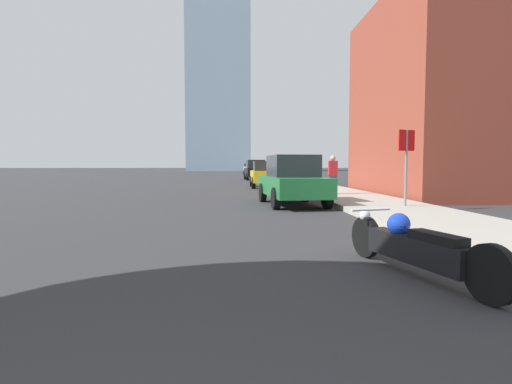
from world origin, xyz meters
The scene contains 11 objects.
sidewalk centered at (5.19, 40.00, 0.07)m, with size 2.83×240.00×0.15m.
brick_storefront centered at (12.79, 17.09, 4.20)m, with size 11.98×8.68×8.40m.
distant_tower centered at (-3.15, 96.61, 32.96)m, with size 14.49×14.49×65.93m.
motorcycle centered at (2.81, 4.61, 0.36)m, with size 0.94×2.61×0.73m.
parked_car_green centered at (2.56, 13.20, 0.83)m, with size 2.07×4.28×1.66m.
parked_car_yellow centered at (2.48, 23.72, 0.80)m, with size 1.84×3.90×1.56m.
parked_car_black centered at (2.50, 36.18, 0.89)m, with size 2.11×3.99×1.81m.
parked_car_white centered at (2.74, 48.14, 0.87)m, with size 2.15×4.57×1.70m.
parked_car_silver centered at (2.69, 59.71, 0.81)m, with size 1.85×4.22×1.58m.
stop_sign centered at (5.60, 11.29, 1.65)m, with size 0.57×0.26×2.20m.
pedestrian centered at (4.67, 16.21, 0.95)m, with size 0.36×0.22×1.59m.
Camera 1 is at (0.67, -0.03, 1.33)m, focal length 28.00 mm.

